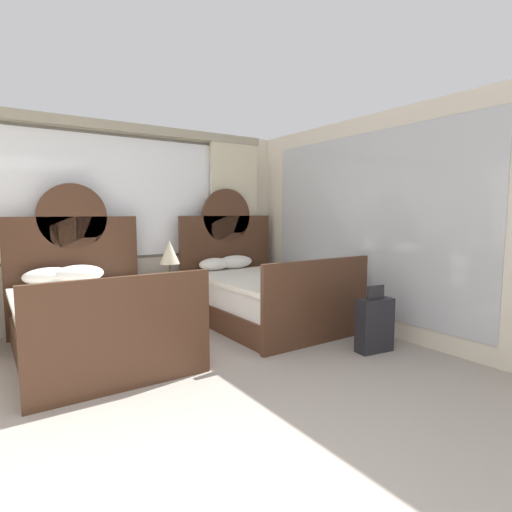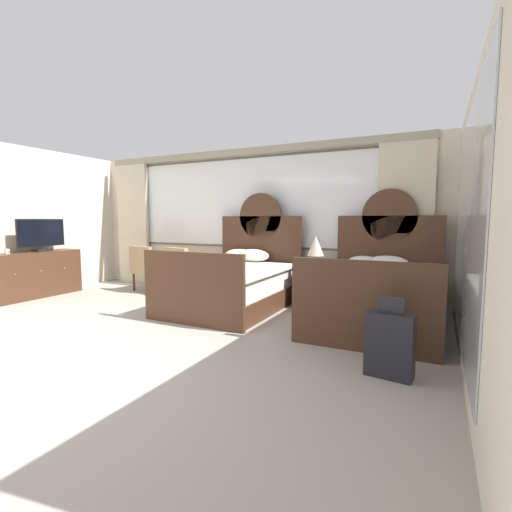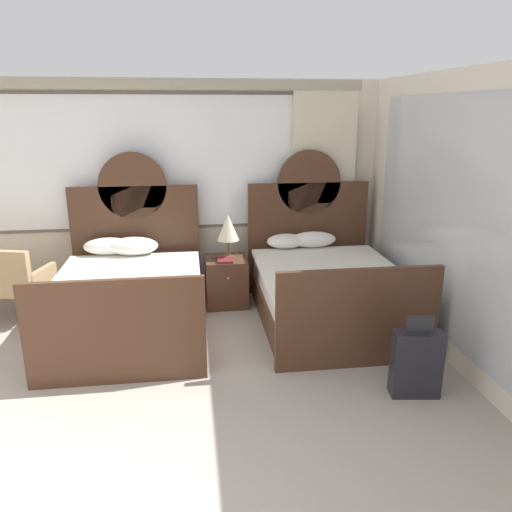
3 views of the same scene
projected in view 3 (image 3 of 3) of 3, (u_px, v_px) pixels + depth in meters
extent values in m
cube|color=beige|center=(104.00, 192.00, 6.20)|extent=(6.96, 0.07, 2.70)
cube|color=#605B52|center=(101.00, 163.00, 6.06)|extent=(5.12, 0.02, 1.68)
cube|color=white|center=(101.00, 163.00, 6.05)|extent=(5.04, 0.02, 1.60)
cube|color=beige|center=(322.00, 193.00, 6.44)|extent=(0.81, 0.08, 2.60)
cube|color=#9C957E|center=(93.00, 84.00, 5.71)|extent=(6.40, 0.10, 0.12)
cube|color=beige|center=(475.00, 228.00, 4.32)|extent=(0.07, 4.83, 2.70)
cube|color=#B2B7BC|center=(453.00, 221.00, 4.60)|extent=(0.01, 3.38, 2.27)
cube|color=#472B1C|center=(131.00, 320.00, 5.38)|extent=(1.48, 2.01, 0.30)
cube|color=white|center=(129.00, 294.00, 5.29)|extent=(1.42, 1.91, 0.30)
cube|color=silver|center=(127.00, 281.00, 5.16)|extent=(1.52, 1.81, 0.06)
cube|color=#472B1C|center=(137.00, 244.00, 6.20)|extent=(1.56, 0.06, 1.45)
cylinder|color=#472B1C|center=(133.00, 186.00, 5.99)|extent=(0.81, 0.06, 0.81)
cube|color=#472B1C|center=(116.00, 333.00, 4.30)|extent=(1.56, 0.06, 0.98)
ellipsoid|color=white|center=(108.00, 246.00, 5.96)|extent=(0.58, 0.26, 0.21)
ellipsoid|color=white|center=(133.00, 246.00, 5.93)|extent=(0.59, 0.28, 0.22)
cube|color=#472B1C|center=(327.00, 309.00, 5.66)|extent=(1.48, 2.01, 0.30)
cube|color=white|center=(328.00, 285.00, 5.57)|extent=(1.42, 1.91, 0.30)
cube|color=silver|center=(330.00, 272.00, 5.44)|extent=(1.52, 1.81, 0.06)
cube|color=#472B1C|center=(307.00, 238.00, 6.48)|extent=(1.56, 0.06, 1.45)
cylinder|color=#472B1C|center=(309.00, 182.00, 6.27)|extent=(0.81, 0.06, 0.81)
cube|color=#472B1C|center=(358.00, 319.00, 4.58)|extent=(1.56, 0.06, 0.98)
ellipsoid|color=white|center=(286.00, 241.00, 6.24)|extent=(0.49, 0.30, 0.18)
ellipsoid|color=white|center=(313.00, 239.00, 6.28)|extent=(0.58, 0.28, 0.20)
cube|color=#472B1C|center=(226.00, 281.00, 6.14)|extent=(0.51, 0.51, 0.59)
sphere|color=tan|center=(228.00, 278.00, 5.85)|extent=(0.02, 0.02, 0.02)
cylinder|color=brown|center=(229.00, 257.00, 6.08)|extent=(0.14, 0.14, 0.02)
cylinder|color=brown|center=(228.00, 248.00, 6.05)|extent=(0.03, 0.03, 0.21)
cone|color=beige|center=(228.00, 227.00, 5.97)|extent=(0.27, 0.27, 0.32)
cube|color=maroon|center=(225.00, 260.00, 5.95)|extent=(0.18, 0.26, 0.03)
cube|color=tan|center=(21.00, 285.00, 5.72)|extent=(0.76, 0.76, 0.10)
cube|color=tan|center=(3.00, 270.00, 5.39)|extent=(0.62, 0.24, 0.44)
cube|color=tan|center=(42.00, 275.00, 5.65)|extent=(0.20, 0.55, 0.16)
cylinder|color=#472B1C|center=(55.00, 296.00, 6.00)|extent=(0.04, 0.04, 0.34)
cylinder|color=#472B1C|center=(16.00, 294.00, 6.06)|extent=(0.04, 0.04, 0.34)
cylinder|color=#472B1C|center=(31.00, 313.00, 5.51)|extent=(0.04, 0.04, 0.34)
cube|color=black|center=(416.00, 364.00, 4.17)|extent=(0.43, 0.23, 0.58)
cube|color=#232326|center=(420.00, 324.00, 4.07)|extent=(0.22, 0.05, 0.15)
cylinder|color=black|center=(394.00, 392.00, 4.25)|extent=(0.05, 0.03, 0.05)
cylinder|color=black|center=(432.00, 392.00, 4.25)|extent=(0.05, 0.03, 0.05)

